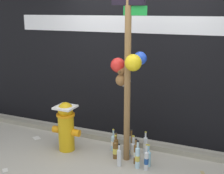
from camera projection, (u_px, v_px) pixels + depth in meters
ground_plane at (107, 171)px, 4.05m from camera, size 14.00×14.00×0.00m
building_wall at (141, 20)px, 4.73m from camera, size 10.00×0.21×3.89m
curb_strip at (130, 142)px, 4.84m from camera, size 8.00×0.12×0.08m
memorial_post at (128, 57)px, 4.02m from camera, size 0.53×0.38×2.52m
fire_hydrant at (66, 125)px, 4.57m from camera, size 0.46×0.30×0.77m
bottle_0 at (128, 144)px, 4.47m from camera, size 0.07×0.07×0.41m
bottle_1 at (115, 149)px, 4.37m from camera, size 0.08×0.08×0.36m
bottle_2 at (136, 153)px, 4.22m from camera, size 0.07×0.07×0.37m
bottle_3 at (148, 158)px, 4.15m from camera, size 0.07×0.07×0.32m
bottle_4 at (113, 142)px, 4.61m from camera, size 0.07×0.07×0.35m
bottle_5 at (119, 157)px, 4.16m from camera, size 0.06×0.06×0.33m
bottle_6 at (146, 160)px, 4.04m from camera, size 0.06×0.06×0.38m
bottle_7 at (133, 150)px, 4.38m from camera, size 0.08×0.08×0.35m
bottle_8 at (131, 142)px, 4.63m from camera, size 0.07×0.07×0.34m
bottle_9 at (116, 146)px, 4.53m from camera, size 0.07×0.07×0.34m
bottle_10 at (145, 145)px, 4.51m from camera, size 0.06×0.06×0.35m
bottle_11 at (137, 157)px, 4.09m from camera, size 0.07×0.07×0.40m
litter_0 at (203, 173)px, 3.99m from camera, size 0.09×0.12×0.01m
litter_1 at (37, 138)px, 5.09m from camera, size 0.17×0.16×0.01m
litter_3 at (5, 170)px, 4.07m from camera, size 0.12×0.12×0.01m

